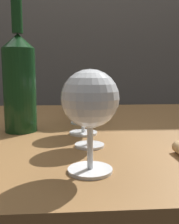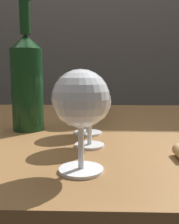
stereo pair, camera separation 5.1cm
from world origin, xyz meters
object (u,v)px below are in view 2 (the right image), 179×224
at_px(wine_glass_rose, 90,104).
at_px(wine_glass_pinot, 89,89).
at_px(wine_glass_empty, 81,102).
at_px(wine_glass_merlot, 92,89).
at_px(wine_glass_cabernet, 88,98).
at_px(wine_glass_chardonnay, 94,87).
at_px(wine_bottle, 27,81).

xyz_separation_m(wine_glass_rose, wine_glass_pinot, (-0.01, 0.24, 0.01)).
height_order(wine_glass_empty, wine_glass_rose, wine_glass_empty).
bearing_deg(wine_glass_rose, wine_glass_merlot, 90.65).
relative_size(wine_glass_cabernet, wine_glass_merlot, 1.07).
relative_size(wine_glass_empty, wine_glass_cabernet, 1.12).
bearing_deg(wine_glass_chardonnay, wine_bottle, -128.13).
distance_m(wine_glass_pinot, wine_glass_merlot, 0.24).
xyz_separation_m(wine_glass_rose, wine_glass_cabernet, (-0.01, 0.11, 0.00)).
distance_m(wine_glass_rose, wine_glass_cabernet, 0.11).
bearing_deg(wine_glass_rose, wine_glass_cabernet, 93.81).
distance_m(wine_glass_empty, wine_glass_cabernet, 0.24).
bearing_deg(wine_glass_empty, wine_glass_pinot, 90.00).
xyz_separation_m(wine_glass_empty, wine_glass_cabernet, (0.00, 0.24, -0.02)).
bearing_deg(wine_glass_merlot, wine_glass_rose, -89.35).
distance_m(wine_glass_empty, wine_glass_pinot, 0.37).
bearing_deg(wine_glass_rose, wine_glass_chardonnay, 89.43).
distance_m(wine_glass_rose, wine_glass_pinot, 0.24).
bearing_deg(wine_glass_rose, wine_glass_pinot, 92.07).
bearing_deg(wine_glass_empty, wine_glass_cabernet, 89.67).
relative_size(wine_glass_pinot, wine_glass_merlot, 1.11).
height_order(wine_glass_pinot, wine_glass_chardonnay, same).
relative_size(wine_glass_rose, wine_bottle, 0.40).
distance_m(wine_glass_cabernet, wine_glass_pinot, 0.13).
xyz_separation_m(wine_glass_rose, wine_glass_merlot, (-0.01, 0.47, -0.00)).
bearing_deg(wine_glass_chardonnay, wine_glass_merlot, 94.53).
bearing_deg(wine_glass_cabernet, wine_glass_rose, -86.19).
bearing_deg(wine_glass_cabernet, wine_glass_chardonnay, 87.53).
distance_m(wine_glass_chardonnay, wine_bottle, 0.27).
distance_m(wine_glass_cabernet, wine_glass_chardonnay, 0.25).
bearing_deg(wine_glass_rose, wine_glass_empty, -93.72).
relative_size(wine_glass_pinot, wine_glass_chardonnay, 1.00).
xyz_separation_m(wine_glass_rose, wine_bottle, (-0.16, 0.15, 0.04)).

